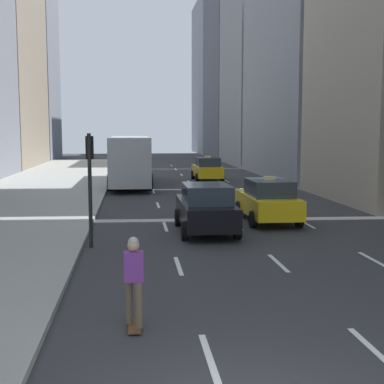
{
  "coord_description": "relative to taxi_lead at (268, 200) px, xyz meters",
  "views": [
    {
      "loc": [
        -1.39,
        -6.23,
        3.69
      ],
      "look_at": [
        0.76,
        13.3,
        1.42
      ],
      "focal_mm": 50.0,
      "sensor_mm": 36.0,
      "label": 1
    }
  ],
  "objects": [
    {
      "name": "sedan_black_near",
      "position": [
        -2.8,
        -1.98,
        0.02
      ],
      "size": [
        2.02,
        4.48,
        1.77
      ],
      "color": "black",
      "rests_on": "ground"
    },
    {
      "name": "sidewalk_left",
      "position": [
        -11.0,
        12.32,
        -0.81
      ],
      "size": [
        8.0,
        66.0,
        0.15
      ],
      "primitive_type": "cube",
      "color": "#9E9E99",
      "rests_on": "ground"
    },
    {
      "name": "taxi_lead",
      "position": [
        0.0,
        0.0,
        0.0
      ],
      "size": [
        2.02,
        4.4,
        1.87
      ],
      "color": "yellow",
      "rests_on": "ground"
    },
    {
      "name": "building_row_right",
      "position": [
        8.0,
        27.06,
        13.57
      ],
      "size": [
        6.0,
        89.15,
        36.16
      ],
      "color": "slate",
      "rests_on": "ground"
    },
    {
      "name": "skateboarder",
      "position": [
        -5.41,
        -11.21,
        0.08
      ],
      "size": [
        0.36,
        0.8,
        1.75
      ],
      "color": "brown",
      "rests_on": "ground"
    },
    {
      "name": "lane_markings",
      "position": [
        -1.4,
        8.32,
        -0.87
      ],
      "size": [
        5.72,
        56.0,
        0.01
      ],
      "color": "white",
      "rests_on": "ground"
    },
    {
      "name": "city_bus",
      "position": [
        -5.61,
        15.36,
        0.91
      ],
      "size": [
        2.8,
        11.61,
        3.25
      ],
      "color": "#B7BCC1",
      "rests_on": "ground"
    },
    {
      "name": "traffic_light_pole",
      "position": [
        -6.75,
        -3.96,
        1.53
      ],
      "size": [
        0.24,
        0.42,
        3.6
      ],
      "color": "black",
      "rests_on": "ground"
    },
    {
      "name": "taxi_second",
      "position": [
        0.0,
        17.8,
        0.0
      ],
      "size": [
        2.02,
        4.4,
        1.87
      ],
      "color": "yellow",
      "rests_on": "ground"
    }
  ]
}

